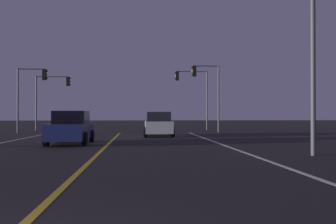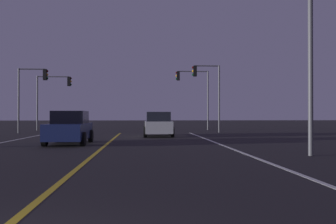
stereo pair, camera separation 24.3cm
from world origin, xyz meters
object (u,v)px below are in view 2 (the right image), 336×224
traffic_light_near_right (207,83)px  traffic_light_near_left (33,85)px  street_lamp_right_near (298,15)px  traffic_light_far_right (193,86)px  car_oncoming (70,128)px  car_ahead_far (158,125)px  traffic_light_far_left (54,90)px

traffic_light_near_right → traffic_light_near_left: bearing=0.0°
traffic_light_near_left → street_lamp_right_near: bearing=-51.1°
street_lamp_right_near → traffic_light_near_left: bearing=-51.1°
traffic_light_near_left → traffic_light_far_right: bearing=21.4°
car_oncoming → traffic_light_far_right: size_ratio=0.73×
car_ahead_far → traffic_light_far_left: (-9.62, 10.88, 3.10)m
traffic_light_near_right → street_lamp_right_near: street_lamp_right_near is taller
traffic_light_near_left → traffic_light_far_right: 15.05m
car_oncoming → traffic_light_near_right: bearing=142.6°
car_oncoming → traffic_light_near_left: 13.46m
car_oncoming → traffic_light_far_right: bearing=153.5°
car_ahead_far → traffic_light_far_right: size_ratio=0.73×
traffic_light_near_right → traffic_light_far_right: (-0.44, 5.50, 0.16)m
traffic_light_far_right → street_lamp_right_near: bearing=91.6°
traffic_light_far_right → car_oncoming: bearing=63.5°
car_oncoming → traffic_light_near_right: 15.46m
traffic_light_near_right → traffic_light_far_left: size_ratio=1.09×
traffic_light_far_left → traffic_light_far_right: bearing=0.0°
car_ahead_far → traffic_light_near_left: traffic_light_near_left is taller
car_ahead_far → street_lamp_right_near: 14.29m
traffic_light_near_right → traffic_light_far_right: traffic_light_far_right is taller
traffic_light_far_right → traffic_light_far_left: size_ratio=1.12×
car_ahead_far → traffic_light_far_left: bearing=41.5°
car_ahead_far → traffic_light_far_left: traffic_light_far_left is taller
traffic_light_near_right → traffic_light_far_right: 5.52m
car_oncoming → street_lamp_right_near: (9.41, -6.21, 4.34)m
traffic_light_near_left → traffic_light_far_left: (0.47, 5.50, 0.00)m
traffic_light_far_right → street_lamp_right_near: street_lamp_right_near is taller
car_ahead_far → car_oncoming: (-4.82, -6.61, 0.00)m
car_oncoming → traffic_light_far_left: bearing=-164.7°
traffic_light_far_right → street_lamp_right_near: size_ratio=0.72×
traffic_light_near_right → traffic_light_far_left: bearing=-21.5°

